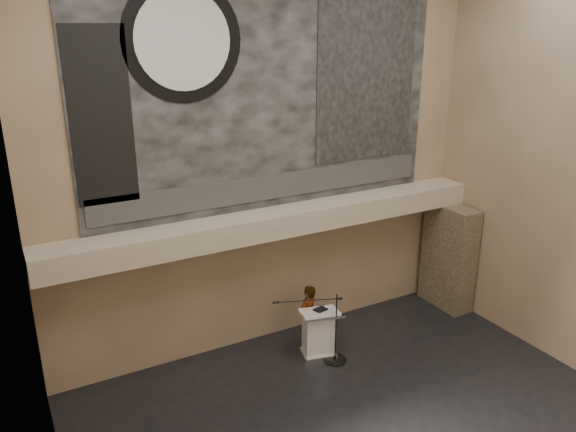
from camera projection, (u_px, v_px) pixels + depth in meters
wall_back at (270, 159)px, 11.97m from camera, size 10.00×0.02×8.50m
wall_left at (38, 279)px, 6.39m from camera, size 0.02×8.00×8.50m
soffit at (279, 222)px, 12.07m from camera, size 10.00×0.80×0.50m
sprinkler_left at (211, 248)px, 11.39m from camera, size 0.04×0.04×0.06m
sprinkler_right at (353, 220)px, 12.98m from camera, size 0.04×0.04×0.06m
banner at (270, 90)px, 11.47m from camera, size 8.00×0.05×5.00m
banner_text_strip at (272, 187)px, 12.11m from camera, size 7.76×0.02×0.55m
banner_clock_rim at (183, 40)px, 10.29m from camera, size 2.30×0.02×2.30m
banner_clock_face at (183, 40)px, 10.27m from camera, size 1.84×0.02×1.84m
banner_building_print at (367, 79)px, 12.49m from camera, size 2.60×0.02×3.60m
banner_brick_print at (101, 118)px, 10.00m from camera, size 1.10×0.02×3.20m
stone_pier at (449, 256)px, 14.32m from camera, size 0.60×1.40×2.70m
lectern at (318, 333)px, 12.33m from camera, size 0.93×0.75×1.14m
binder at (320, 310)px, 12.15m from camera, size 0.31×0.27×0.04m
papers at (313, 313)px, 12.03m from camera, size 0.28×0.33×0.00m
speaker_person at (308, 316)px, 12.63m from camera, size 0.64×0.55×1.49m
mic_stand at (333, 350)px, 12.22m from camera, size 1.54×0.76×1.60m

